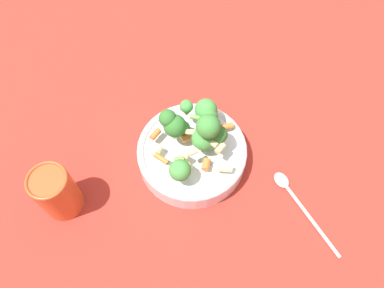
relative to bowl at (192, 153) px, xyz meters
name	(u,v)px	position (x,y,z in m)	size (l,w,h in m)	color
ground_plane	(192,159)	(0.00, 0.00, -0.03)	(3.00, 3.00, 0.00)	#B72D23
bowl	(192,153)	(0.00, 0.00, 0.00)	(0.22, 0.22, 0.05)	silver
pasta_salad	(196,131)	(-0.01, 0.01, 0.07)	(0.17, 0.17, 0.10)	#8CB766
cup	(56,192)	(0.08, -0.25, 0.03)	(0.07, 0.07, 0.12)	#CC4C23
spoon	(295,198)	(0.10, 0.20, -0.02)	(0.18, 0.10, 0.01)	silver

